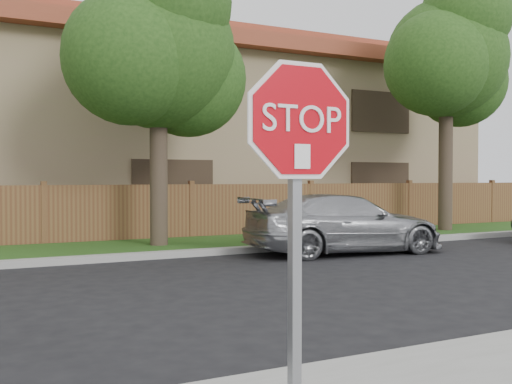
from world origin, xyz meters
TOP-DOWN VIEW (x-y plane):
  - far_curb at (0.00, 8.15)m, footprint 70.00×0.30m
  - grass_strip at (0.00, 9.80)m, footprint 70.00×3.00m
  - fence at (0.00, 11.40)m, footprint 70.00×0.12m
  - apartment_building at (0.00, 17.00)m, footprint 35.20×9.20m
  - tree_mid at (2.52, 9.57)m, footprint 4.80×3.90m
  - tree_right at (12.02, 9.57)m, footprint 4.80×3.90m
  - stop_sign at (-0.14, -1.48)m, footprint 1.01×0.13m
  - sedan_right at (6.21, 7.04)m, footprint 5.00×2.43m

SIDE VIEW (x-z plane):
  - grass_strip at x=0.00m, z-range 0.00..0.12m
  - far_curb at x=0.00m, z-range 0.00..0.15m
  - sedan_right at x=6.21m, z-range 0.00..1.40m
  - fence at x=0.00m, z-range 0.00..1.60m
  - stop_sign at x=-0.14m, z-range 0.55..3.11m
  - apartment_building at x=0.00m, z-range -0.07..7.13m
  - tree_mid at x=2.52m, z-range 1.20..8.55m
  - tree_right at x=12.02m, z-range 1.47..9.67m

